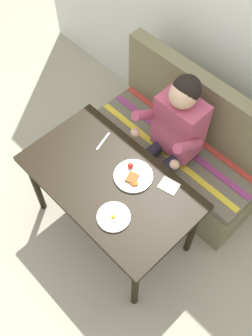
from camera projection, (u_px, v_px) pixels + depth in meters
name	position (u px, v px, depth m)	size (l,w,h in m)	color
ground_plane	(113.00, 227.00, 3.20)	(8.00, 8.00, 0.00)	#AAA68E
back_wall	(248.00, 21.00, 2.59)	(4.40, 0.10, 2.60)	silver
table	(110.00, 187.00, 2.65)	(1.20, 0.70, 0.73)	black
couch	(180.00, 150.00, 3.21)	(1.44, 0.56, 1.00)	#736E4D
person	(173.00, 132.00, 2.79)	(0.45, 0.61, 1.21)	#B04764
plate_breakfast	(133.00, 176.00, 2.59)	(0.26, 0.26, 0.05)	white
plate_eggs	(114.00, 217.00, 2.43)	(0.21, 0.21, 0.04)	white
napkin	(169.00, 186.00, 2.56)	(0.12, 0.10, 0.01)	silver
fork	(103.00, 141.00, 2.76)	(0.01, 0.17, 0.01)	silver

